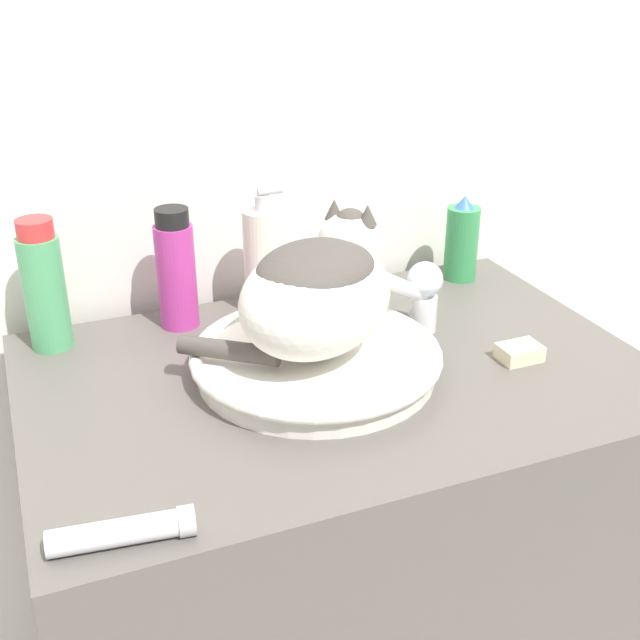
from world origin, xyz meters
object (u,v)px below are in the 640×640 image
at_px(faucet, 418,291).
at_px(spray_bottle_trigger, 462,241).
at_px(cream_tube, 124,532).
at_px(cat, 319,287).
at_px(shampoo_bottle_tall, 176,270).
at_px(mouthwash_bottle, 44,287).
at_px(soap_pump_bottle, 264,260).
at_px(soap_bar, 520,352).

xyz_separation_m(faucet, spray_bottle_trigger, (0.18, 0.17, -0.00)).
distance_m(faucet, spray_bottle_trigger, 0.25).
relative_size(spray_bottle_trigger, cream_tube, 1.02).
distance_m(cat, shampoo_bottle_tall, 0.28).
height_order(mouthwash_bottle, shampoo_bottle_tall, mouthwash_bottle).
bearing_deg(cat, cream_tube, -179.71).
bearing_deg(cat, mouthwash_bottle, 108.21).
distance_m(faucet, soap_pump_bottle, 0.26).
bearing_deg(faucet, mouthwash_bottle, -35.15).
xyz_separation_m(faucet, mouthwash_bottle, (-0.55, 0.17, 0.03)).
height_order(faucet, soap_bar, faucet).
distance_m(soap_pump_bottle, soap_bar, 0.44).
bearing_deg(cat, faucet, -22.53).
distance_m(faucet, shampoo_bottle_tall, 0.39).
bearing_deg(spray_bottle_trigger, soap_bar, -105.00).
distance_m(spray_bottle_trigger, soap_bar, 0.33).
bearing_deg(mouthwash_bottle, soap_pump_bottle, 0.00).
bearing_deg(faucet, soap_bar, 107.84).
distance_m(cat, spray_bottle_trigger, 0.44).
relative_size(spray_bottle_trigger, shampoo_bottle_tall, 0.80).
xyz_separation_m(faucet, cream_tube, (-0.52, -0.32, -0.06)).
height_order(spray_bottle_trigger, cream_tube, spray_bottle_trigger).
bearing_deg(cream_tube, spray_bottle_trigger, 35.20).
xyz_separation_m(spray_bottle_trigger, cream_tube, (-0.71, -0.50, -0.06)).
xyz_separation_m(cat, mouthwash_bottle, (-0.35, 0.23, -0.03)).
height_order(soap_pump_bottle, shampoo_bottle_tall, soap_pump_bottle).
height_order(cat, soap_bar, cat).
height_order(shampoo_bottle_tall, soap_bar, shampoo_bottle_tall).
relative_size(faucet, cream_tube, 1.02).
bearing_deg(shampoo_bottle_tall, cat, -56.31).
height_order(faucet, spray_bottle_trigger, spray_bottle_trigger).
xyz_separation_m(soap_pump_bottle, soap_bar, (0.30, -0.31, -0.08)).
distance_m(faucet, cream_tube, 0.62).
relative_size(faucet, mouthwash_bottle, 0.77).
distance_m(faucet, soap_bar, 0.18).
bearing_deg(mouthwash_bottle, cream_tube, -87.04).
bearing_deg(faucet, cream_tube, 14.27).
xyz_separation_m(faucet, soap_pump_bottle, (-0.20, 0.17, 0.02)).
distance_m(cream_tube, soap_bar, 0.65).
xyz_separation_m(soap_pump_bottle, mouthwash_bottle, (-0.35, -0.00, 0.01)).
distance_m(cat, soap_bar, 0.33).
bearing_deg(cat, soap_bar, -54.84).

